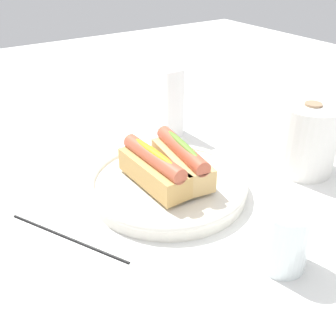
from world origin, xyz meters
TOP-DOWN VIEW (x-y plane):
  - ground_plane at (0.00, 0.00)m, footprint 2.40×2.40m
  - serving_bowl at (0.01, 0.02)m, footprint 0.27×0.27m
  - hotdog_front at (0.01, -0.01)m, footprint 0.15×0.05m
  - hotdog_back at (0.02, 0.05)m, footprint 0.16×0.07m
  - water_glass at (0.25, 0.05)m, footprint 0.07×0.07m
  - paper_towel_roll at (0.09, 0.28)m, footprint 0.11×0.11m
  - napkin_box at (-0.21, 0.15)m, footprint 0.11×0.05m
  - chopstick_near at (0.03, -0.17)m, footprint 0.20×0.11m

SIDE VIEW (x-z plane):
  - ground_plane at x=0.00m, z-range 0.00..0.00m
  - chopstick_near at x=0.03m, z-range 0.00..0.01m
  - serving_bowl at x=0.01m, z-range 0.00..0.03m
  - water_glass at x=0.25m, z-range 0.00..0.09m
  - hotdog_front at x=0.01m, z-range 0.02..0.09m
  - hotdog_back at x=0.02m, z-range 0.02..0.09m
  - paper_towel_roll at x=0.09m, z-range 0.00..0.13m
  - napkin_box at x=-0.21m, z-range 0.00..0.15m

